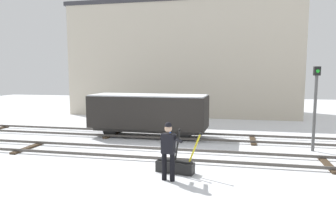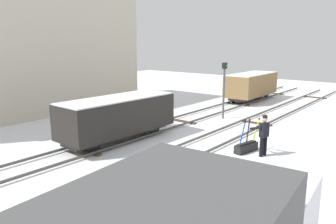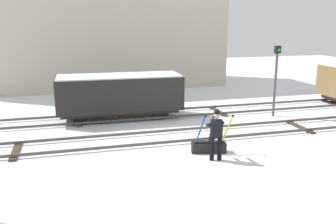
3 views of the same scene
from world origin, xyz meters
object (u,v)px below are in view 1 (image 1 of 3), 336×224
Objects in this scene: rail_worker at (169,148)px; freight_car_near_switch at (149,112)px; signal_post at (315,99)px; switch_lever_frame at (175,165)px.

rail_worker is 0.30× the size of freight_car_near_switch.
signal_post is (5.04, 4.74, 1.15)m from rail_worker.
rail_worker is 0.51× the size of signal_post.
switch_lever_frame is 1.06m from rail_worker.
freight_car_near_switch is (-2.41, 5.45, 1.00)m from switch_lever_frame.
rail_worker is (-0.06, -0.75, 0.75)m from switch_lever_frame.
signal_post is at bearing -9.56° from freight_car_near_switch.
switch_lever_frame is 6.65m from signal_post.
switch_lever_frame is at bearing -141.34° from signal_post.
rail_worker is 7.01m from signal_post.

